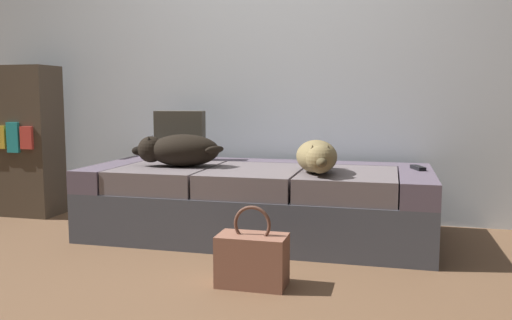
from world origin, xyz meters
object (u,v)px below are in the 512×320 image
(dog_tan, at_px, (317,157))
(tv_remote, at_px, (418,168))
(handbag, at_px, (252,259))
(throw_pillow, at_px, (180,135))
(bookshelf, at_px, (21,141))
(couch, at_px, (258,202))
(dog_dark, at_px, (178,150))

(dog_tan, relative_size, tv_remote, 3.63)
(handbag, bearing_deg, tv_remote, 52.55)
(throw_pillow, height_order, bookshelf, bookshelf)
(dog_tan, height_order, throw_pillow, throw_pillow)
(handbag, bearing_deg, couch, 102.39)
(couch, xyz_separation_m, dog_tan, (0.40, -0.18, 0.32))
(tv_remote, xyz_separation_m, handbag, (-0.77, -1.00, -0.32))
(dog_dark, distance_m, bookshelf, 1.40)
(dog_dark, height_order, bookshelf, bookshelf)
(dog_dark, relative_size, tv_remote, 3.95)
(tv_remote, height_order, handbag, tv_remote)
(dog_dark, bearing_deg, couch, 10.59)
(handbag, bearing_deg, dog_dark, 130.98)
(throw_pillow, bearing_deg, tv_remote, -5.01)
(dog_tan, bearing_deg, handbag, -106.04)
(dog_dark, xyz_separation_m, bookshelf, (-1.37, 0.28, 0.01))
(handbag, relative_size, bookshelf, 0.34)
(dog_dark, bearing_deg, throw_pillow, 110.65)
(dog_dark, height_order, throw_pillow, throw_pillow)
(dog_tan, xyz_separation_m, tv_remote, (0.57, 0.30, -0.08))
(handbag, bearing_deg, throw_pillow, 125.66)
(couch, distance_m, dog_tan, 0.54)
(tv_remote, bearing_deg, dog_dark, 169.49)
(dog_dark, relative_size, dog_tan, 1.09)
(throw_pillow, bearing_deg, dog_tan, -23.48)
(dog_dark, bearing_deg, dog_tan, -5.91)
(bookshelf, bearing_deg, dog_tan, -9.29)
(tv_remote, relative_size, throw_pillow, 0.44)
(dog_dark, xyz_separation_m, tv_remote, (1.46, 0.21, -0.09))
(dog_tan, distance_m, tv_remote, 0.65)
(tv_remote, relative_size, bookshelf, 0.14)
(handbag, bearing_deg, bookshelf, 152.54)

